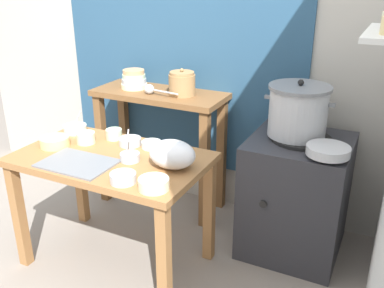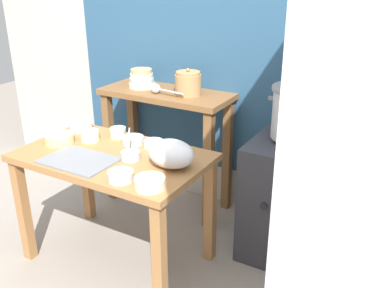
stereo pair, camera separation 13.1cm
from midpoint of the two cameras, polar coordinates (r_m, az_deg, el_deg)
ground_plane at (r=2.80m, az=-7.59°, el=-15.92°), size 9.00×9.00×0.00m
wall_back at (r=3.13m, az=4.90°, el=14.54°), size 4.40×0.12×2.60m
prep_table at (r=2.57m, az=-8.88°, el=-3.60°), size 1.10×0.66×0.72m
back_shelf_table at (r=3.18m, az=-2.20°, el=3.12°), size 0.96×0.40×0.90m
stove_block at (r=2.81m, az=15.22°, el=-6.97°), size 0.60×0.61×0.78m
steamer_pot at (r=2.62m, az=15.70°, el=4.00°), size 0.42×0.37×0.34m
clay_pot at (r=3.00m, az=0.74°, el=7.99°), size 0.18×0.18×0.19m
bowl_stack_enamel at (r=3.22m, az=-5.50°, el=8.55°), size 0.19×0.19×0.14m
ladle at (r=3.04m, az=-3.42°, el=7.29°), size 0.28×0.07×0.07m
serving_tray at (r=2.47m, az=-13.26°, el=-2.14°), size 0.40×0.28×0.01m
plastic_bag at (r=2.31m, az=-1.12°, el=-1.31°), size 0.26×0.20×0.15m
wide_pan at (r=2.42m, az=19.21°, el=-1.24°), size 0.24×0.24×0.05m
prep_bowl_0 at (r=2.75m, az=-15.83°, el=0.71°), size 0.18×0.18×0.06m
prep_bowl_1 at (r=2.74m, az=-12.02°, el=1.14°), size 0.11×0.11×0.07m
prep_bowl_2 at (r=2.65m, az=-6.42°, el=0.55°), size 0.14×0.14×0.04m
prep_bowl_3 at (r=2.20m, az=-7.72°, el=-4.16°), size 0.13×0.13×0.05m
prep_bowl_4 at (r=2.94m, az=-13.21°, el=2.33°), size 0.15×0.15×0.14m
prep_bowl_5 at (r=2.60m, az=-3.66°, el=0.08°), size 0.12×0.12×0.04m
prep_bowl_6 at (r=2.44m, az=-6.61°, el=-1.45°), size 0.11×0.11×0.17m
prep_bowl_7 at (r=2.76m, az=-8.42°, el=1.56°), size 0.10×0.10×0.06m
prep_bowl_8 at (r=2.12m, az=-3.82°, el=-5.09°), size 0.15×0.15×0.06m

